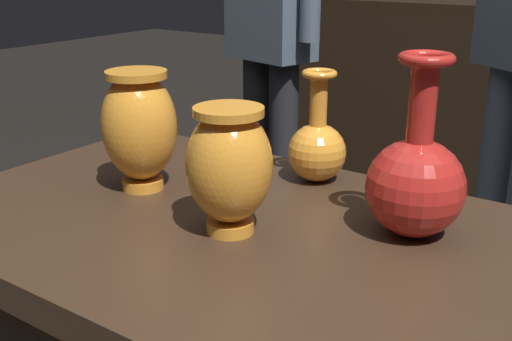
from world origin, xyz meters
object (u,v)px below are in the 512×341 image
(vase_centerpiece, at_px, (229,165))
(vase_right_accent, at_px, (139,126))
(vase_left_accent, at_px, (317,146))
(visitor_near_left, at_px, (271,13))
(vase_tall_behind, at_px, (416,180))

(vase_centerpiece, bearing_deg, vase_right_accent, 166.55)
(vase_left_accent, distance_m, visitor_near_left, 1.24)
(vase_tall_behind, bearing_deg, vase_right_accent, -168.75)
(vase_centerpiece, xyz_separation_m, vase_left_accent, (-0.01, 0.27, -0.04))
(vase_tall_behind, xyz_separation_m, vase_right_accent, (-0.47, -0.09, 0.03))
(vase_left_accent, height_order, vase_right_accent, vase_right_accent)
(vase_left_accent, relative_size, visitor_near_left, 0.12)
(vase_centerpiece, relative_size, vase_right_accent, 0.91)
(vase_left_accent, bearing_deg, vase_centerpiece, -88.62)
(vase_left_accent, height_order, visitor_near_left, visitor_near_left)
(vase_tall_behind, xyz_separation_m, visitor_near_left, (-0.99, 1.10, 0.11))
(vase_left_accent, distance_m, vase_right_accent, 0.32)
(vase_left_accent, relative_size, vase_right_accent, 0.97)
(vase_centerpiece, height_order, vase_left_accent, vase_left_accent)
(vase_left_accent, bearing_deg, vase_tall_behind, -27.51)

